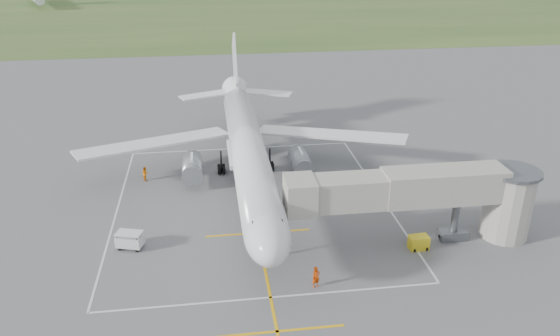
{
  "coord_description": "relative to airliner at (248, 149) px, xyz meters",
  "views": [
    {
      "loc": [
        -4.05,
        -55.03,
        26.89
      ],
      "look_at": [
        2.96,
        -4.0,
        4.0
      ],
      "focal_mm": 35.0,
      "sensor_mm": 36.0,
      "label": 1
    }
  ],
  "objects": [
    {
      "name": "apron_markings",
      "position": [
        0.0,
        -6.57,
        -4.38
      ],
      "size": [
        28.2,
        60.0,
        0.01
      ],
      "color": "#E8A60D",
      "rests_on": "ground"
    },
    {
      "name": "ramp_worker_nose",
      "position": [
        3.83,
        -19.84,
        -3.46
      ],
      "size": [
        0.79,
        0.65,
        1.87
      ],
      "primitive_type": "imported",
      "rotation": [
        0.0,
        0.0,
        0.33
      ],
      "color": "#D93F06",
      "rests_on": "ground"
    },
    {
      "name": "ramp_worker_wing",
      "position": [
        -11.68,
        2.9,
        -3.57
      ],
      "size": [
        0.93,
        1.0,
        1.64
      ],
      "primitive_type": "imported",
      "rotation": [
        0.0,
        0.0,
        2.06
      ],
      "color": "orange",
      "rests_on": "ground"
    },
    {
      "name": "gpu_unit",
      "position": [
        14.19,
        -15.47,
        -3.76
      ],
      "size": [
        1.78,
        1.31,
        1.28
      ],
      "rotation": [
        0.0,
        0.0,
        0.07
      ],
      "color": "gold",
      "rests_on": "ground"
    },
    {
      "name": "jet_bridge",
      "position": [
        15.72,
        -14.25,
        0.35
      ],
      "size": [
        23.4,
        5.0,
        7.2
      ],
      "color": "gray",
      "rests_on": "ground"
    },
    {
      "name": "baggage_cart",
      "position": [
        -11.79,
        -11.8,
        -3.57
      ],
      "size": [
        2.61,
        1.99,
        1.61
      ],
      "rotation": [
        0.0,
        0.0,
        -0.29
      ],
      "color": "silver",
      "rests_on": "ground"
    },
    {
      "name": "ground",
      "position": [
        0.0,
        -0.75,
        -4.39
      ],
      "size": [
        700.0,
        700.0,
        0.0
      ],
      "primitive_type": "plane",
      "color": "#4F4F51",
      "rests_on": "ground"
    },
    {
      "name": "airliner",
      "position": [
        0.0,
        0.0,
        0.0
      ],
      "size": [
        38.93,
        46.75,
        13.52
      ],
      "color": "silver",
      "rests_on": "ground"
    },
    {
      "name": "grass_strip",
      "position": [
        0.0,
        129.25,
        -4.38
      ],
      "size": [
        700.0,
        120.0,
        0.02
      ],
      "primitive_type": "cube",
      "color": "#335224",
      "rests_on": "ground"
    }
  ]
}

